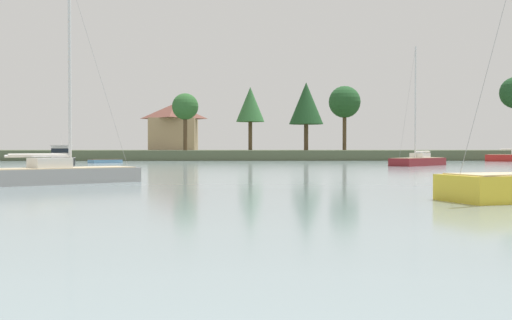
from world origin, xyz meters
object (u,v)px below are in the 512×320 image
Objects in this scene: dinghy_skyblue at (105,162)px; sailboat_maroon at (418,163)px; cruiser_black at (62,161)px; sailboat_grey at (57,179)px.

sailboat_maroon is at bearing -21.82° from dinghy_skyblue.
cruiser_black is 13.83m from dinghy_skyblue.
cruiser_black is 35.21m from sailboat_maroon.
sailboat_maroon is at bearing 49.58° from sailboat_grey.
sailboat_maroon is (35.21, 0.18, -0.23)m from cruiser_black.
cruiser_black is at bearing 105.42° from sailboat_grey.
cruiser_black is (-8.58, 31.09, 0.25)m from sailboat_grey.
sailboat_maroon reaches higher than dinghy_skyblue.
sailboat_grey reaches higher than cruiser_black.
cruiser_black is 0.56× the size of sailboat_maroon.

